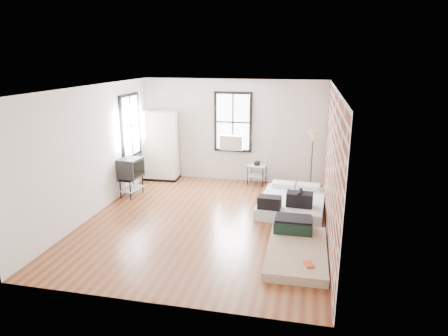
% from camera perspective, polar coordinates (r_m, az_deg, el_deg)
% --- Properties ---
extents(ground, '(6.00, 6.00, 0.00)m').
position_cam_1_polar(ground, '(8.59, -2.57, -7.54)').
color(ground, '#622B19').
rests_on(ground, ground).
extents(room_shell, '(5.02, 6.02, 2.80)m').
position_cam_1_polar(room_shell, '(8.35, -0.54, 4.31)').
color(room_shell, silver).
rests_on(room_shell, ground).
extents(mattress_main, '(1.53, 2.00, 0.61)m').
position_cam_1_polar(mattress_main, '(9.29, 9.65, -4.79)').
color(mattress_main, white).
rests_on(mattress_main, ground).
extents(mattress_bare, '(1.03, 1.95, 0.42)m').
position_cam_1_polar(mattress_bare, '(7.40, 10.24, -10.73)').
color(mattress_bare, tan).
rests_on(mattress_bare, ground).
extents(wardrobe, '(0.99, 0.59, 1.92)m').
position_cam_1_polar(wardrobe, '(11.30, -9.06, 3.13)').
color(wardrobe, black).
rests_on(wardrobe, ground).
extents(side_table, '(0.54, 0.46, 0.64)m').
position_cam_1_polar(side_table, '(10.84, 4.73, -0.17)').
color(side_table, black).
rests_on(side_table, ground).
extents(floor_lamp, '(0.34, 0.34, 1.57)m').
position_cam_1_polar(floor_lamp, '(10.47, 12.61, 4.07)').
color(floor_lamp, black).
rests_on(floor_lamp, ground).
extents(tv_stand, '(0.55, 0.73, 0.96)m').
position_cam_1_polar(tv_stand, '(10.11, -13.17, -0.18)').
color(tv_stand, black).
rests_on(tv_stand, ground).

